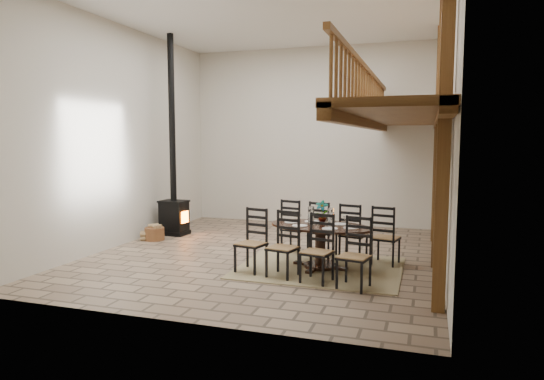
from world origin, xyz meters
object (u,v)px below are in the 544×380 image
(dining_table, at_px, (320,247))
(log_basket, at_px, (155,233))
(wood_stove, at_px, (174,191))
(log_stack, at_px, (148,236))

(dining_table, height_order, log_basket, dining_table)
(wood_stove, bearing_deg, dining_table, -21.18)
(dining_table, height_order, log_stack, dining_table)
(wood_stove, distance_m, log_basket, 1.22)
(dining_table, distance_m, log_stack, 4.65)
(dining_table, height_order, wood_stove, wood_stove)
(wood_stove, xyz_separation_m, log_basket, (-0.11, -0.76, -0.95))
(wood_stove, relative_size, log_basket, 10.65)
(wood_stove, distance_m, log_stack, 1.34)
(log_basket, bearing_deg, dining_table, -16.34)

